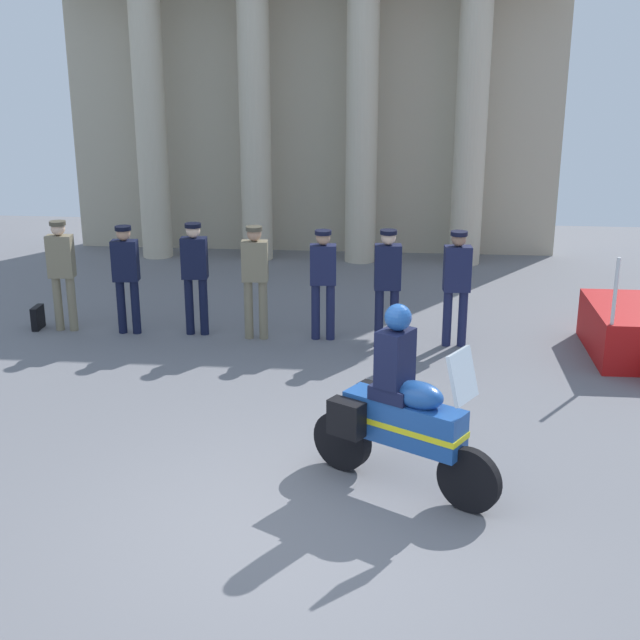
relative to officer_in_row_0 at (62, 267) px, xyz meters
name	(u,v)px	position (x,y,z in m)	size (l,w,h in m)	color
ground_plane	(283,527)	(4.06, -5.32, -1.00)	(28.00, 28.00, 0.00)	slate
colonnade_backdrop	(311,85)	(3.24, 5.37, 2.40)	(10.00, 1.46, 6.56)	#B6AB91
officer_in_row_0	(62,267)	(0.00, 0.00, 0.00)	(0.40, 0.25, 1.70)	#7A7056
officer_in_row_1	(126,271)	(1.01, -0.04, -0.03)	(0.40, 0.25, 1.65)	black
officer_in_row_2	(195,270)	(2.04, 0.00, 0.01)	(0.40, 0.25, 1.71)	black
officer_in_row_3	(255,273)	(2.97, -0.12, 0.00)	(0.40, 0.25, 1.70)	#7A7056
officer_in_row_4	(323,276)	(3.96, -0.05, -0.03)	(0.40, 0.25, 1.65)	#191E42
officer_in_row_5	(387,277)	(4.90, -0.14, -0.01)	(0.40, 0.25, 1.69)	#141938
officer_in_row_6	(457,279)	(5.89, -0.17, 0.00)	(0.40, 0.25, 1.70)	#191E42
motorcycle_with_rider	(398,413)	(5.08, -4.44, -0.21)	(1.85, 1.23, 1.90)	black
briefcase_on_ground	(38,318)	(-0.47, 0.02, -0.82)	(0.10, 0.32, 0.36)	black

